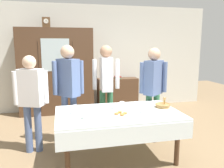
{
  "coord_description": "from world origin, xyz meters",
  "views": [
    {
      "loc": [
        -0.8,
        -3.28,
        1.7
      ],
      "look_at": [
        0.0,
        0.2,
        1.07
      ],
      "focal_mm": 36.07,
      "sensor_mm": 36.0,
      "label": 1
    }
  ],
  "objects_px": {
    "person_beside_shelf": "(106,80)",
    "tea_cup_mid_left": "(85,117)",
    "tea_cup_center": "(122,104)",
    "person_near_right_end": "(153,84)",
    "person_behind_table_right": "(68,84)",
    "tea_cup_near_left": "(73,112)",
    "spoon_center": "(163,114)",
    "person_behind_table_left": "(31,95)",
    "spoon_front_edge": "(94,110)",
    "bookshelf_low": "(118,93)",
    "wall_cabinet": "(57,72)",
    "dining_table": "(119,119)",
    "mantel_clock": "(46,22)",
    "tea_cup_mid_right": "(143,111)",
    "tea_cup_front_edge": "(75,107)",
    "spoon_near_left": "(99,119)",
    "pastry_plate": "(121,114)",
    "book_stack": "(118,77)",
    "tea_cup_back_edge": "(114,108)",
    "bread_basket": "(163,105)"
  },
  "relations": [
    {
      "from": "mantel_clock",
      "to": "tea_cup_center",
      "type": "distance_m",
      "value": 2.93
    },
    {
      "from": "wall_cabinet",
      "to": "person_behind_table_left",
      "type": "distance_m",
      "value": 2.09
    },
    {
      "from": "person_behind_table_left",
      "to": "person_near_right_end",
      "type": "bearing_deg",
      "value": 3.42
    },
    {
      "from": "person_beside_shelf",
      "to": "book_stack",
      "type": "bearing_deg",
      "value": 68.14
    },
    {
      "from": "dining_table",
      "to": "bread_basket",
      "type": "bearing_deg",
      "value": 9.05
    },
    {
      "from": "bread_basket",
      "to": "person_behind_table_left",
      "type": "height_order",
      "value": "person_behind_table_left"
    },
    {
      "from": "tea_cup_near_left",
      "to": "spoon_center",
      "type": "height_order",
      "value": "tea_cup_near_left"
    },
    {
      "from": "tea_cup_mid_right",
      "to": "tea_cup_center",
      "type": "xyz_separation_m",
      "value": [
        -0.18,
        0.48,
        0.0
      ]
    },
    {
      "from": "dining_table",
      "to": "tea_cup_back_edge",
      "type": "distance_m",
      "value": 0.21
    },
    {
      "from": "tea_cup_near_left",
      "to": "spoon_near_left",
      "type": "height_order",
      "value": "tea_cup_near_left"
    },
    {
      "from": "tea_cup_front_edge",
      "to": "book_stack",
      "type": "bearing_deg",
      "value": 61.14
    },
    {
      "from": "tea_cup_mid_right",
      "to": "tea_cup_front_edge",
      "type": "bearing_deg",
      "value": 155.35
    },
    {
      "from": "book_stack",
      "to": "spoon_center",
      "type": "xyz_separation_m",
      "value": [
        -0.07,
        -2.87,
        -0.12
      ]
    },
    {
      "from": "dining_table",
      "to": "bread_basket",
      "type": "height_order",
      "value": "bread_basket"
    },
    {
      "from": "mantel_clock",
      "to": "wall_cabinet",
      "type": "bearing_deg",
      "value": 0.2
    },
    {
      "from": "spoon_near_left",
      "to": "spoon_center",
      "type": "xyz_separation_m",
      "value": [
        0.93,
        -0.01,
        0.0
      ]
    },
    {
      "from": "tea_cup_near_left",
      "to": "person_near_right_end",
      "type": "height_order",
      "value": "person_near_right_end"
    },
    {
      "from": "mantel_clock",
      "to": "person_beside_shelf",
      "type": "relative_size",
      "value": 0.14
    },
    {
      "from": "tea_cup_mid_left",
      "to": "spoon_front_edge",
      "type": "xyz_separation_m",
      "value": [
        0.18,
        0.4,
        -0.02
      ]
    },
    {
      "from": "tea_cup_mid_left",
      "to": "pastry_plate",
      "type": "xyz_separation_m",
      "value": [
        0.51,
        0.05,
        -0.01
      ]
    },
    {
      "from": "tea_cup_mid_right",
      "to": "spoon_front_edge",
      "type": "bearing_deg",
      "value": 153.4
    },
    {
      "from": "spoon_near_left",
      "to": "person_near_right_end",
      "type": "xyz_separation_m",
      "value": [
        1.14,
        0.88,
        0.28
      ]
    },
    {
      "from": "person_beside_shelf",
      "to": "person_behind_table_right",
      "type": "xyz_separation_m",
      "value": [
        -0.71,
        -0.31,
        0.0
      ]
    },
    {
      "from": "bookshelf_low",
      "to": "bread_basket",
      "type": "xyz_separation_m",
      "value": [
        0.09,
        -2.52,
        0.35
      ]
    },
    {
      "from": "spoon_center",
      "to": "person_beside_shelf",
      "type": "bearing_deg",
      "value": 113.51
    },
    {
      "from": "tea_cup_front_edge",
      "to": "tea_cup_back_edge",
      "type": "height_order",
      "value": "same"
    },
    {
      "from": "tea_cup_near_left",
      "to": "bread_basket",
      "type": "distance_m",
      "value": 1.4
    },
    {
      "from": "wall_cabinet",
      "to": "tea_cup_near_left",
      "type": "bearing_deg",
      "value": -84.21
    },
    {
      "from": "person_near_right_end",
      "to": "tea_cup_near_left",
      "type": "bearing_deg",
      "value": -158.63
    },
    {
      "from": "spoon_center",
      "to": "person_beside_shelf",
      "type": "xyz_separation_m",
      "value": [
        -0.56,
        1.3,
        0.31
      ]
    },
    {
      "from": "person_beside_shelf",
      "to": "tea_cup_mid_left",
      "type": "bearing_deg",
      "value": -113.67
    },
    {
      "from": "person_near_right_end",
      "to": "person_beside_shelf",
      "type": "relative_size",
      "value": 0.97
    },
    {
      "from": "tea_cup_near_left",
      "to": "bookshelf_low",
      "type": "bearing_deg",
      "value": 62.81
    },
    {
      "from": "person_beside_shelf",
      "to": "person_behind_table_right",
      "type": "height_order",
      "value": "person_behind_table_right"
    },
    {
      "from": "spoon_front_edge",
      "to": "person_near_right_end",
      "type": "bearing_deg",
      "value": 20.91
    },
    {
      "from": "person_beside_shelf",
      "to": "bookshelf_low",
      "type": "bearing_deg",
      "value": 68.14
    },
    {
      "from": "wall_cabinet",
      "to": "person_behind_table_left",
      "type": "relative_size",
      "value": 1.35
    },
    {
      "from": "wall_cabinet",
      "to": "tea_cup_mid_left",
      "type": "distance_m",
      "value": 2.81
    },
    {
      "from": "bookshelf_low",
      "to": "tea_cup_mid_right",
      "type": "distance_m",
      "value": 2.79
    },
    {
      "from": "tea_cup_mid_left",
      "to": "person_beside_shelf",
      "type": "height_order",
      "value": "person_beside_shelf"
    },
    {
      "from": "person_near_right_end",
      "to": "person_behind_table_left",
      "type": "distance_m",
      "value": 2.08
    },
    {
      "from": "person_behind_table_right",
      "to": "tea_cup_center",
      "type": "bearing_deg",
      "value": -25.06
    },
    {
      "from": "wall_cabinet",
      "to": "bread_basket",
      "type": "xyz_separation_m",
      "value": [
        1.65,
        -2.47,
        -0.29
      ]
    },
    {
      "from": "pastry_plate",
      "to": "person_behind_table_left",
      "type": "xyz_separation_m",
      "value": [
        -1.26,
        0.66,
        0.19
      ]
    },
    {
      "from": "tea_cup_center",
      "to": "person_near_right_end",
      "type": "height_order",
      "value": "person_near_right_end"
    },
    {
      "from": "dining_table",
      "to": "person_near_right_end",
      "type": "relative_size",
      "value": 1.1
    },
    {
      "from": "dining_table",
      "to": "person_behind_table_right",
      "type": "xyz_separation_m",
      "value": [
        -0.68,
        0.76,
        0.4
      ]
    },
    {
      "from": "person_behind_table_right",
      "to": "person_behind_table_left",
      "type": "relative_size",
      "value": 1.1
    },
    {
      "from": "mantel_clock",
      "to": "tea_cup_mid_right",
      "type": "relative_size",
      "value": 1.85
    },
    {
      "from": "mantel_clock",
      "to": "spoon_near_left",
      "type": "relative_size",
      "value": 2.02
    }
  ]
}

